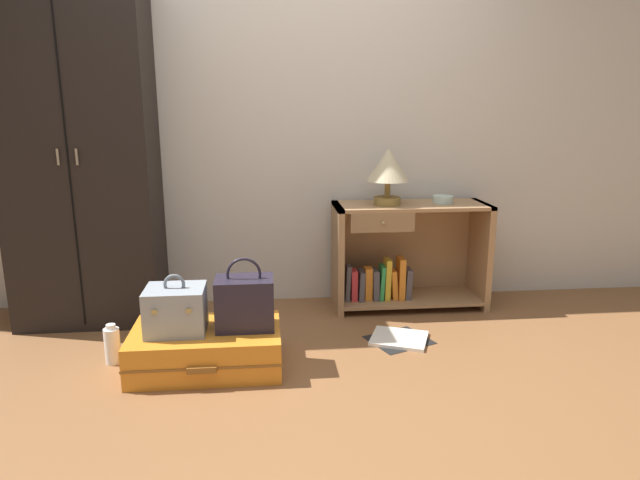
% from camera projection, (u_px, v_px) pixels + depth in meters
% --- Properties ---
extents(ground_plane, '(9.00, 9.00, 0.00)m').
position_uv_depth(ground_plane, '(303.00, 408.00, 2.50)').
color(ground_plane, brown).
extents(back_wall, '(6.40, 0.10, 2.60)m').
position_uv_depth(back_wall, '(285.00, 107.00, 3.64)').
color(back_wall, beige).
rests_on(back_wall, ground_plane).
extents(wardrobe, '(0.84, 0.47, 2.07)m').
position_uv_depth(wardrobe, '(81.00, 153.00, 3.30)').
color(wardrobe, black).
rests_on(wardrobe, ground_plane).
extents(bookshelf, '(1.00, 0.39, 0.69)m').
position_uv_depth(bookshelf, '(403.00, 256.00, 3.70)').
color(bookshelf, '#A37A51').
rests_on(bookshelf, ground_plane).
extents(table_lamp, '(0.26, 0.26, 0.36)m').
position_uv_depth(table_lamp, '(388.00, 168.00, 3.51)').
color(table_lamp, olive).
rests_on(table_lamp, bookshelf).
extents(bowl, '(0.13, 0.13, 0.05)m').
position_uv_depth(bowl, '(443.00, 199.00, 3.63)').
color(bowl, silver).
rests_on(bowl, bookshelf).
extents(suitcase_large, '(0.76, 0.50, 0.21)m').
position_uv_depth(suitcase_large, '(207.00, 348.00, 2.86)').
color(suitcase_large, orange).
rests_on(suitcase_large, ground_plane).
extents(train_case, '(0.29, 0.25, 0.30)m').
position_uv_depth(train_case, '(176.00, 310.00, 2.78)').
color(train_case, '#8E99A3').
rests_on(train_case, suitcase_large).
extents(handbag, '(0.29, 0.20, 0.37)m').
position_uv_depth(handbag, '(245.00, 302.00, 2.83)').
color(handbag, '#231E2D').
rests_on(handbag, suitcase_large).
extents(bottle, '(0.08, 0.08, 0.21)m').
position_uv_depth(bottle, '(112.00, 345.00, 2.91)').
color(bottle, white).
rests_on(bottle, ground_plane).
extents(open_book_on_floor, '(0.41, 0.39, 0.02)m').
position_uv_depth(open_book_on_floor, '(399.00, 339.00, 3.21)').
color(open_book_on_floor, white).
rests_on(open_book_on_floor, ground_plane).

